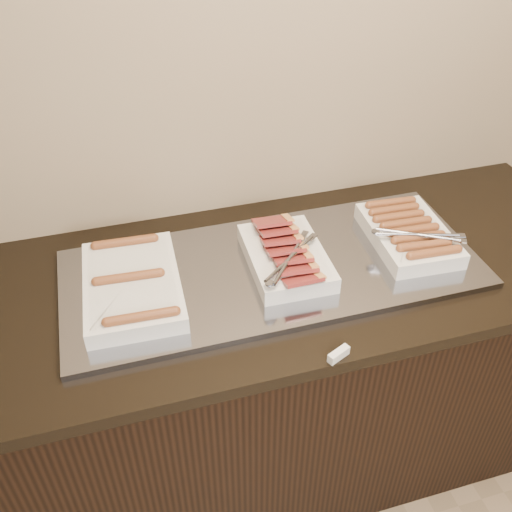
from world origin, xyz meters
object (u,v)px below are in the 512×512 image
Objects in this scene: warming_tray at (273,269)px; dish_right at (409,234)px; dish_left at (132,285)px; counter at (277,371)px; dish_center at (286,256)px.

warming_tray is 3.53× the size of dish_right.
dish_left is at bearing -177.22° from dish_right.
counter is 6.06× the size of dish_right.
dish_right is at bearing 1.99° from dish_left.
dish_center is (0.44, -0.00, 0.01)m from dish_left.
dish_right is (0.39, 0.00, -0.00)m from dish_center.
warming_tray is 0.40m from dish_left.
counter is 0.65m from dish_right.
dish_left is at bearing -180.00° from counter.
dish_right is (0.43, -0.00, 0.04)m from warming_tray.
dish_right is at bearing -0.65° from counter.
counter is 5.26× the size of dish_left.
dish_left is (-0.40, -0.00, 0.04)m from warming_tray.
dish_right reaches higher than dish_left.
dish_left reaches higher than warming_tray.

